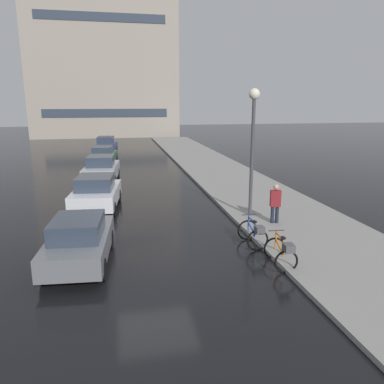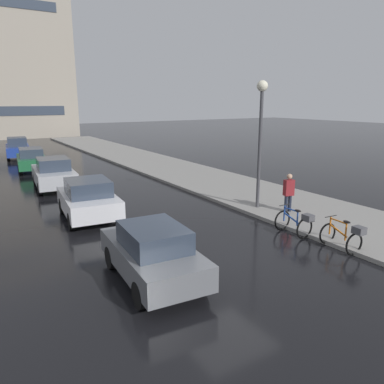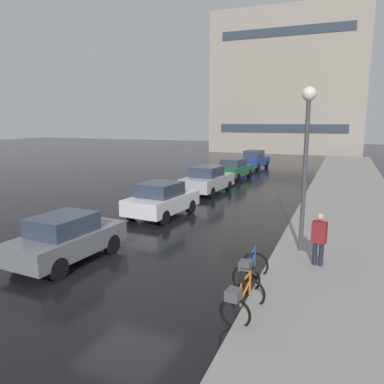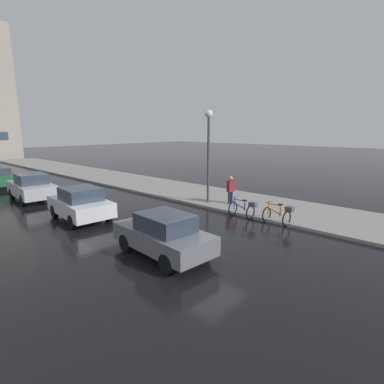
{
  "view_description": "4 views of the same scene",
  "coord_description": "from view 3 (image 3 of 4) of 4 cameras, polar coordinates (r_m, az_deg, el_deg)",
  "views": [
    {
      "loc": [
        -1.0,
        -10.86,
        4.83
      ],
      "look_at": [
        2.21,
        5.17,
        0.88
      ],
      "focal_mm": 35.0,
      "sensor_mm": 36.0,
      "label": 1
    },
    {
      "loc": [
        -6.16,
        -7.95,
        4.57
      ],
      "look_at": [
        1.46,
        4.15,
        1.06
      ],
      "focal_mm": 35.0,
      "sensor_mm": 36.0,
      "label": 2
    },
    {
      "loc": [
        5.49,
        -8.63,
        4.31
      ],
      "look_at": [
        0.4,
        3.96,
        1.73
      ],
      "focal_mm": 35.0,
      "sensor_mm": 36.0,
      "label": 3
    },
    {
      "loc": [
        -8.84,
        -7.08,
        4.31
      ],
      "look_at": [
        0.8,
        1.59,
        1.58
      ],
      "focal_mm": 28.0,
      "sensor_mm": 36.0,
      "label": 4
    }
  ],
  "objects": [
    {
      "name": "ground_plane",
      "position": [
        11.1,
        -9.83,
        -12.27
      ],
      "size": [
        140.0,
        140.0,
        0.0
      ],
      "primitive_type": "plane",
      "color": "black"
    },
    {
      "name": "sidewalk_kerb",
      "position": [
        19.12,
        23.0,
        -2.94
      ],
      "size": [
        4.8,
        60.0,
        0.14
      ],
      "primitive_type": "cube",
      "color": "gray",
      "rests_on": "ground"
    },
    {
      "name": "bicycle_nearest",
      "position": [
        8.52,
        7.5,
        -15.92
      ],
      "size": [
        0.8,
        1.4,
        0.99
      ],
      "color": "black",
      "rests_on": "ground"
    },
    {
      "name": "bicycle_second",
      "position": [
        10.13,
        8.8,
        -11.54
      ],
      "size": [
        0.75,
        1.36,
        0.98
      ],
      "color": "black",
      "rests_on": "ground"
    },
    {
      "name": "car_grey",
      "position": [
        12.24,
        -18.59,
        -6.67
      ],
      "size": [
        2.01,
        3.9,
        1.52
      ],
      "color": "slate",
      "rests_on": "ground"
    },
    {
      "name": "car_white",
      "position": [
        17.07,
        -4.67,
        -1.16
      ],
      "size": [
        2.28,
        3.98,
        1.59
      ],
      "color": "silver",
      "rests_on": "ground"
    },
    {
      "name": "car_silver",
      "position": [
        22.6,
        2.37,
        1.86
      ],
      "size": [
        2.23,
        4.3,
        1.66
      ],
      "color": "#B2B5BA",
      "rests_on": "ground"
    },
    {
      "name": "car_green",
      "position": [
        28.44,
        6.42,
        3.55
      ],
      "size": [
        2.14,
        4.17,
        1.53
      ],
      "color": "#1E6038",
      "rests_on": "ground"
    },
    {
      "name": "car_blue",
      "position": [
        34.78,
        9.47,
        4.85
      ],
      "size": [
        2.13,
        4.33,
        1.69
      ],
      "color": "navy",
      "rests_on": "ground"
    },
    {
      "name": "pedestrian",
      "position": [
        11.56,
        18.78,
        -6.67
      ],
      "size": [
        0.44,
        0.32,
        1.71
      ],
      "color": "#1E2333",
      "rests_on": "ground"
    },
    {
      "name": "streetlamp",
      "position": [
        12.28,
        17.06,
        7.57
      ],
      "size": [
        0.44,
        0.44,
        5.35
      ],
      "color": "#424247",
      "rests_on": "ground"
    },
    {
      "name": "building_facade_main",
      "position": [
        56.01,
        14.51,
        15.59
      ],
      "size": [
        20.03,
        9.85,
        18.7
      ],
      "color": "#9E9384",
      "rests_on": "ground"
    }
  ]
}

